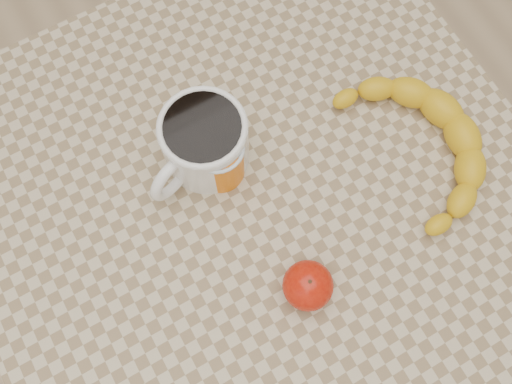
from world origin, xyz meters
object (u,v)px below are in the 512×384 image
orange_juice_glass (219,159)px  banana (420,146)px  table (256,214)px  coffee_mug (203,142)px  apple (308,286)px

orange_juice_glass → banana: bearing=-24.1°
table → banana: (0.23, -0.06, 0.11)m
orange_juice_glass → banana: orange_juice_glass is taller
coffee_mug → apple: coffee_mug is taller
table → coffee_mug: coffee_mug is taller
table → banana: 0.26m
banana → coffee_mug: bearing=159.8°
table → banana: size_ratio=2.48×
coffee_mug → orange_juice_glass: 0.03m
coffee_mug → banana: (0.27, -0.14, -0.03)m
table → banana: banana is taller
coffee_mug → orange_juice_glass: coffee_mug is taller
table → orange_juice_glass: size_ratio=9.28×
table → coffee_mug: bearing=110.5°
apple → banana: size_ratio=0.27×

